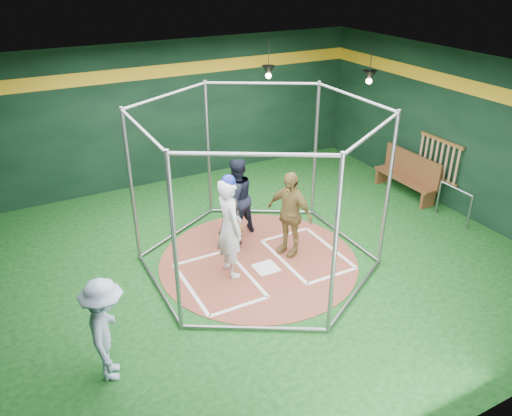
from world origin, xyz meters
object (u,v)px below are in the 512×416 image
visitor_leopard (289,214)px  dugout_bench (408,174)px  umpire (236,197)px  batter_figure (230,226)px

visitor_leopard → dugout_bench: visitor_leopard is taller
visitor_leopard → dugout_bench: size_ratio=0.96×
umpire → batter_figure: bearing=46.7°
umpire → dugout_bench: 4.55m
visitor_leopard → dugout_bench: 4.09m
batter_figure → dugout_bench: size_ratio=1.10×
visitor_leopard → umpire: bearing=-177.5°
batter_figure → umpire: size_ratio=1.18×
batter_figure → umpire: bearing=59.6°
umpire → dugout_bench: (4.53, -0.18, -0.31)m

